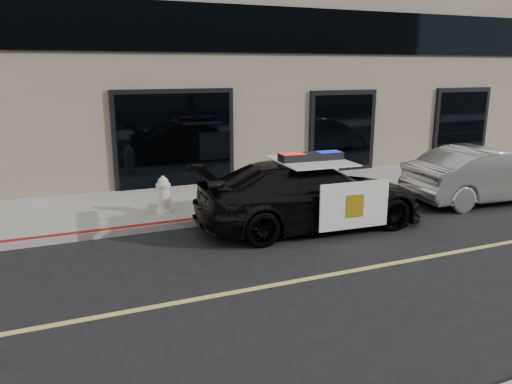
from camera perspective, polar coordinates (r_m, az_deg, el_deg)
name	(u,v)px	position (r m, az deg, el deg)	size (l,w,h in m)	color
ground	(335,274)	(8.77, 8.98, -9.27)	(120.00, 120.00, 0.00)	black
sidewalk_n	(230,198)	(13.24, -3.00, -0.71)	(60.00, 3.50, 0.15)	gray
police_car	(310,194)	(11.01, 6.19, -0.21)	(2.63, 5.30, 1.67)	black
silver_sedan	(488,175)	(14.36, 24.99, 1.82)	(4.52, 1.86, 1.46)	#9A9A9A
fire_hydrant	(164,196)	(11.74, -10.50, -0.42)	(0.39, 0.55, 0.87)	silver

